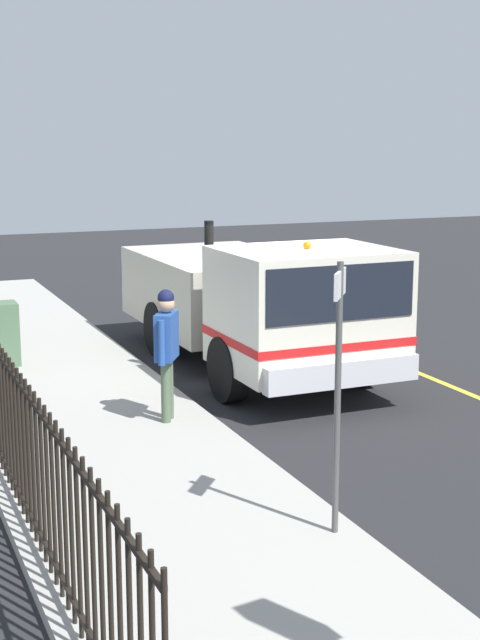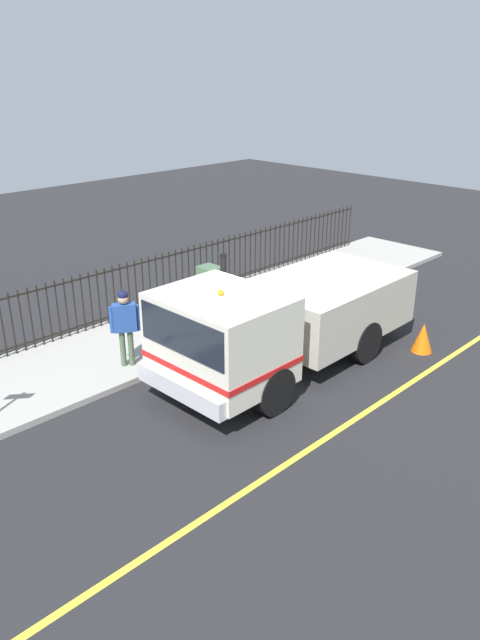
{
  "view_description": "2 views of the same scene",
  "coord_description": "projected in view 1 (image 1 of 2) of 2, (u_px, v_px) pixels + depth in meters",
  "views": [
    {
      "loc": [
        5.77,
        13.27,
        3.77
      ],
      "look_at": [
        0.31,
        0.26,
        0.96
      ],
      "focal_mm": 51.65,
      "sensor_mm": 36.0,
      "label": 1
    },
    {
      "loc": [
        -7.89,
        8.83,
        6.14
      ],
      "look_at": [
        0.35,
        0.61,
        1.25
      ],
      "focal_mm": 33.75,
      "sensor_mm": 36.0,
      "label": 2
    }
  ],
  "objects": [
    {
      "name": "sidewalk_slab",
      "position": [
        62.0,
        389.0,
        13.74
      ],
      "size": [
        3.07,
        21.43,
        0.13
      ],
      "primitive_type": "cube",
      "color": "#A3A099",
      "rests_on": "ground"
    },
    {
      "name": "lane_marking",
      "position": [
        385.0,
        359.0,
        15.89
      ],
      "size": [
        0.12,
        19.29,
        0.01
      ],
      "primitive_type": "cube",
      "color": "yellow",
      "rests_on": "ground"
    },
    {
      "name": "traffic_cone",
      "position": [
        274.0,
        311.0,
        18.46
      ],
      "size": [
        0.49,
        0.49,
        0.7
      ],
      "primitive_type": "cone",
      "color": "orange",
      "rests_on": "ground"
    },
    {
      "name": "work_truck",
      "position": [
        259.0,
        298.0,
        14.74
      ],
      "size": [
        2.54,
        6.5,
        2.55
      ],
      "rotation": [
        0.0,
        0.0,
        0.01
      ],
      "color": "silver",
      "rests_on": "ground"
    },
    {
      "name": "street_sign",
      "position": [
        338.0,
        368.0,
        8.33
      ],
      "size": [
        0.33,
        0.41,
        2.56
      ],
      "color": "#4C4C4C",
      "rests_on": "sidewalk_slab"
    },
    {
      "name": "worker_standing",
      "position": [
        167.0,
        341.0,
        11.84
      ],
      "size": [
        0.44,
        0.56,
        1.73
      ],
      "rotation": [
        0.0,
        0.0,
        -2.12
      ],
      "color": "#264C99",
      "rests_on": "sidewalk_slab"
    },
    {
      "name": "ground_plane",
      "position": [
        251.0,
        373.0,
        14.93
      ],
      "size": [
        47.15,
        47.15,
        0.0
      ],
      "primitive_type": "plane",
      "color": "#232326",
      "rests_on": "ground"
    }
  ]
}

